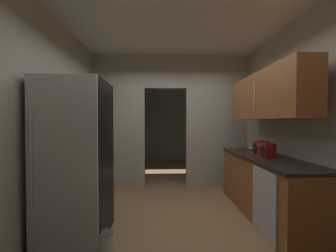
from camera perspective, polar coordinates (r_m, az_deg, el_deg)
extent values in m
plane|color=#93704C|center=(3.23, 2.43, -24.63)|extent=(20.00, 20.00, 0.00)
cube|color=silver|center=(3.71, 1.78, 24.58)|extent=(3.75, 7.31, 0.06)
cube|color=#ADA899|center=(4.64, -13.25, 1.37)|extent=(1.11, 0.12, 2.85)
cube|color=#ADA899|center=(4.72, 13.08, 1.37)|extent=(1.34, 0.12, 2.85)
cube|color=#ADA899|center=(4.68, -0.69, 14.56)|extent=(0.91, 0.12, 0.72)
cube|color=gray|center=(7.59, -0.45, 1.30)|extent=(3.35, 0.10, 2.85)
cube|color=gray|center=(6.23, -15.15, 1.30)|extent=(0.10, 3.03, 2.85)
cube|color=gray|center=(6.35, 14.84, 1.29)|extent=(0.10, 3.03, 2.85)
cube|color=#ADA899|center=(2.89, -33.31, 1.36)|extent=(0.10, 4.16, 2.85)
cube|color=#ADA899|center=(3.16, 36.23, 1.30)|extent=(0.10, 4.16, 2.85)
cube|color=black|center=(2.80, -23.64, -8.31)|extent=(0.72, 0.73, 1.90)
cube|color=#B7BABC|center=(2.45, -26.91, -9.66)|extent=(0.72, 0.03, 1.90)
cylinder|color=#B7BABC|center=(2.55, -33.43, -7.15)|extent=(0.02, 0.02, 1.04)
cube|color=brown|center=(3.56, 25.17, -14.94)|extent=(0.62, 2.05, 0.84)
cube|color=black|center=(3.47, 25.23, -7.89)|extent=(0.66, 2.05, 0.04)
cylinder|color=#B7BABC|center=(3.03, 23.62, -17.02)|extent=(0.01, 0.01, 0.22)
cylinder|color=#B7BABC|center=(3.83, 17.55, -13.10)|extent=(0.01, 0.01, 0.22)
cube|color=#B7BABC|center=(2.94, 24.76, -18.66)|extent=(0.02, 0.56, 0.82)
cube|color=brown|center=(3.45, 25.36, 7.43)|extent=(0.34, 1.85, 0.69)
cylinder|color=#B7BABC|center=(3.37, 22.60, 7.60)|extent=(0.01, 0.01, 0.41)
cube|color=maroon|center=(3.45, 24.71, -5.84)|extent=(0.16, 0.41, 0.21)
cylinder|color=#262626|center=(3.43, 24.73, -3.76)|extent=(0.02, 0.29, 0.02)
cylinder|color=black|center=(3.30, 24.38, -6.14)|extent=(0.01, 0.15, 0.15)
cylinder|color=black|center=(3.52, 22.59, -5.68)|extent=(0.01, 0.15, 0.15)
cube|color=red|center=(3.74, 22.47, -6.77)|extent=(0.12, 0.14, 0.02)
cube|color=#8C3893|center=(3.74, 22.32, -6.43)|extent=(0.12, 0.14, 0.03)
cube|color=black|center=(3.72, 22.46, -6.07)|extent=(0.12, 0.14, 0.03)
cube|color=beige|center=(3.72, 22.54, -5.66)|extent=(0.13, 0.16, 0.03)
cylinder|color=silver|center=(2.70, -16.77, -28.02)|extent=(0.19, 0.19, 0.18)
cylinder|color=#4C4C51|center=(2.65, -16.78, -26.23)|extent=(0.19, 0.19, 0.01)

